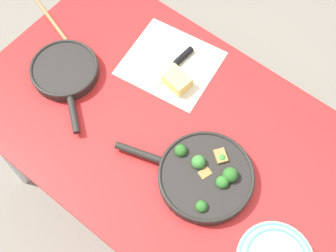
% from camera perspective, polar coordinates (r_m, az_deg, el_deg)
% --- Properties ---
extents(ground_plane, '(14.00, 14.00, 0.00)m').
position_cam_1_polar(ground_plane, '(2.25, 0.00, -8.93)').
color(ground_plane, slate).
extents(dining_table_red, '(1.34, 0.82, 0.76)m').
position_cam_1_polar(dining_table_red, '(1.63, 0.00, -1.65)').
color(dining_table_red, red).
rests_on(dining_table_red, ground_plane).
extents(skillet_broccoli, '(0.44, 0.30, 0.08)m').
position_cam_1_polar(skillet_broccoli, '(1.46, 4.55, -6.06)').
color(skillet_broccoli, black).
rests_on(skillet_broccoli, dining_table_red).
extents(skillet_eggs, '(0.33, 0.28, 0.04)m').
position_cam_1_polar(skillet_eggs, '(1.68, -12.46, 6.57)').
color(skillet_eggs, black).
rests_on(skillet_eggs, dining_table_red).
extents(wooden_spoon, '(0.40, 0.14, 0.02)m').
position_cam_1_polar(wooden_spoon, '(1.77, -12.29, 10.18)').
color(wooden_spoon, '#996B42').
rests_on(wooden_spoon, dining_table_red).
extents(parchment_sheet, '(0.35, 0.33, 0.00)m').
position_cam_1_polar(parchment_sheet, '(1.68, 0.31, 7.67)').
color(parchment_sheet, beige).
rests_on(parchment_sheet, dining_table_red).
extents(grater_knife, '(0.04, 0.22, 0.02)m').
position_cam_1_polar(grater_knife, '(1.67, 1.10, 7.74)').
color(grater_knife, silver).
rests_on(grater_knife, dining_table_red).
extents(cheese_block, '(0.10, 0.08, 0.05)m').
position_cam_1_polar(cheese_block, '(1.61, 1.09, 5.55)').
color(cheese_block, '#EACC66').
rests_on(cheese_block, dining_table_red).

